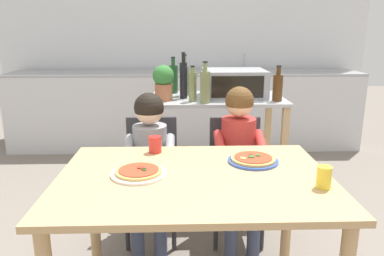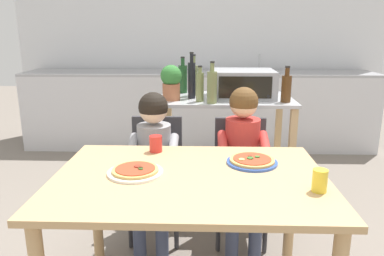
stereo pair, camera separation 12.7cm
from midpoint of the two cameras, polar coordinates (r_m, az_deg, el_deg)
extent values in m
plane|color=slate|center=(3.21, -1.72, -10.96)|extent=(12.57, 12.57, 0.00)
cube|color=silver|center=(4.83, -1.94, 14.32)|extent=(4.56, 0.12, 2.70)
cube|color=silver|center=(4.53, -1.83, 2.65)|extent=(4.11, 0.60, 0.88)
cube|color=#9E9EA3|center=(4.45, -1.88, 8.37)|extent=(4.11, 0.60, 0.03)
cube|color=gray|center=(4.51, 7.39, 8.50)|extent=(0.40, 0.33, 0.02)
cylinder|color=#B7BABF|center=(4.62, 7.20, 9.93)|extent=(0.02, 0.02, 0.20)
cube|color=#B7BABF|center=(2.98, 2.68, 4.48)|extent=(1.04, 0.62, 0.02)
cube|color=tan|center=(3.13, 2.55, -5.56)|extent=(0.96, 0.57, 0.02)
cube|color=tan|center=(2.84, -6.77, -5.30)|extent=(0.05, 0.05, 0.85)
cube|color=tan|center=(2.92, 12.48, -4.99)|extent=(0.05, 0.05, 0.85)
cube|color=tan|center=(3.35, -6.02, -2.12)|extent=(0.05, 0.05, 0.85)
cube|color=tan|center=(3.41, 10.32, -1.95)|extent=(0.05, 0.05, 0.85)
cube|color=#999BA0|center=(3.00, 5.19, 6.80)|extent=(0.49, 0.39, 0.21)
cube|color=black|center=(2.81, 5.68, 6.23)|extent=(0.39, 0.01, 0.16)
cylinder|color=black|center=(2.84, 9.08, 4.91)|extent=(0.02, 0.01, 0.02)
cylinder|color=#4C2D14|center=(2.86, 11.67, 5.98)|extent=(0.07, 0.07, 0.20)
cylinder|color=#4C2D14|center=(2.84, 11.81, 8.51)|extent=(0.03, 0.03, 0.06)
cylinder|color=black|center=(2.84, 11.85, 9.20)|extent=(0.04, 0.04, 0.01)
cylinder|color=#1E4723|center=(3.17, -4.02, 7.42)|extent=(0.08, 0.08, 0.23)
cylinder|color=#1E4723|center=(3.16, -4.06, 10.03)|extent=(0.03, 0.03, 0.06)
cylinder|color=black|center=(3.15, -4.08, 10.67)|extent=(0.03, 0.03, 0.01)
cylinder|color=black|center=(2.91, -2.56, 7.22)|extent=(0.06, 0.06, 0.28)
cylinder|color=black|center=(2.90, -2.60, 10.58)|extent=(0.03, 0.03, 0.07)
cylinder|color=black|center=(2.89, -2.61, 11.37)|extent=(0.03, 0.03, 0.01)
cylinder|color=olive|center=(2.79, -1.22, 6.23)|extent=(0.06, 0.06, 0.21)
cylinder|color=olive|center=(2.77, -1.23, 8.83)|extent=(0.03, 0.03, 0.04)
cylinder|color=black|center=(2.77, -1.24, 9.37)|extent=(0.03, 0.03, 0.01)
cylinder|color=olive|center=(3.04, -2.36, 7.22)|extent=(0.07, 0.07, 0.24)
cylinder|color=olive|center=(3.02, -2.39, 10.20)|extent=(0.04, 0.04, 0.08)
cylinder|color=black|center=(3.02, -2.40, 11.04)|extent=(0.04, 0.04, 0.01)
cylinder|color=olive|center=(2.72, 0.66, 6.19)|extent=(0.07, 0.07, 0.23)
cylinder|color=olive|center=(2.70, 0.67, 9.24)|extent=(0.03, 0.03, 0.06)
cylinder|color=black|center=(2.70, 0.68, 10.02)|extent=(0.03, 0.03, 0.01)
cylinder|color=#9E5B3D|center=(2.85, -5.63, 5.47)|extent=(0.13, 0.13, 0.13)
sphere|color=#337533|center=(2.83, -5.69, 7.92)|extent=(0.16, 0.16, 0.16)
cube|color=tan|center=(1.77, -1.76, -7.72)|extent=(1.28, 0.90, 0.03)
cylinder|color=tan|center=(2.35, -16.29, -12.24)|extent=(0.06, 0.06, 0.71)
cylinder|color=tan|center=(2.35, 12.85, -11.99)|extent=(0.06, 0.06, 0.71)
cube|color=#333338|center=(2.52, -7.70, -7.63)|extent=(0.36, 0.36, 0.04)
cube|color=#333338|center=(2.61, -7.50, -2.42)|extent=(0.34, 0.03, 0.38)
cylinder|color=#333338|center=(2.47, -4.31, -13.68)|extent=(0.03, 0.03, 0.42)
cylinder|color=#333338|center=(2.50, -11.38, -13.57)|extent=(0.03, 0.03, 0.42)
cylinder|color=#333338|center=(2.74, -4.05, -10.68)|extent=(0.03, 0.03, 0.42)
cylinder|color=#333338|center=(2.77, -10.38, -10.62)|extent=(0.03, 0.03, 0.42)
cube|color=#333338|center=(2.51, 5.42, -7.69)|extent=(0.36, 0.36, 0.04)
cube|color=#333338|center=(2.59, 5.08, -2.45)|extent=(0.34, 0.03, 0.38)
cylinder|color=#333338|center=(2.49, 9.25, -13.59)|extent=(0.03, 0.03, 0.42)
cylinder|color=#333338|center=(2.46, 2.15, -13.86)|extent=(0.03, 0.03, 0.42)
cylinder|color=#333338|center=(2.76, 8.06, -10.63)|extent=(0.03, 0.03, 0.42)
cylinder|color=#333338|center=(2.72, 1.71, -10.82)|extent=(0.03, 0.03, 0.42)
cube|color=#424C6B|center=(2.37, -6.37, -8.04)|extent=(0.10, 0.30, 0.10)
cylinder|color=#424C6B|center=(2.36, -6.44, -14.64)|extent=(0.08, 0.08, 0.44)
cube|color=#424C6B|center=(2.39, -9.75, -8.01)|extent=(0.10, 0.30, 0.10)
cylinder|color=#424C6B|center=(2.38, -9.92, -14.57)|extent=(0.08, 0.08, 0.44)
cylinder|color=gray|center=(2.34, -4.96, -3.27)|extent=(0.06, 0.26, 0.15)
cylinder|color=gray|center=(2.37, -11.27, -3.29)|extent=(0.06, 0.26, 0.15)
cylinder|color=gray|center=(2.45, -7.86, -3.27)|extent=(0.22, 0.22, 0.32)
sphere|color=beige|center=(2.39, -8.09, 2.72)|extent=(0.18, 0.18, 0.18)
sphere|color=black|center=(2.38, -8.10, 3.10)|extent=(0.19, 0.19, 0.19)
cube|color=#424C6B|center=(2.38, 7.55, -8.05)|extent=(0.10, 0.30, 0.10)
cylinder|color=#424C6B|center=(2.37, 7.87, -14.63)|extent=(0.08, 0.08, 0.44)
cube|color=#424C6B|center=(2.36, 4.16, -8.14)|extent=(0.10, 0.30, 0.10)
cylinder|color=#424C6B|center=(2.35, 4.38, -14.78)|extent=(0.08, 0.08, 0.44)
cylinder|color=#BC332D|center=(2.35, 9.03, -2.60)|extent=(0.06, 0.26, 0.15)
cylinder|color=#BC332D|center=(2.31, 2.68, -2.70)|extent=(0.06, 0.26, 0.15)
cylinder|color=#BC332D|center=(2.43, 5.55, -2.77)|extent=(0.22, 0.22, 0.37)
sphere|color=beige|center=(2.36, 5.72, 3.75)|extent=(0.17, 0.17, 0.17)
sphere|color=brown|center=(2.36, 5.73, 4.12)|extent=(0.18, 0.18, 0.18)
cylinder|color=white|center=(1.79, -10.14, -6.90)|extent=(0.26, 0.26, 0.01)
cylinder|color=tan|center=(1.79, -10.15, -6.54)|extent=(0.22, 0.22, 0.01)
cylinder|color=#B23D23|center=(1.79, -10.17, -6.30)|extent=(0.19, 0.19, 0.00)
cylinder|color=#386628|center=(1.77, -9.29, -6.34)|extent=(0.02, 0.02, 0.01)
cylinder|color=maroon|center=(1.80, -9.84, -5.97)|extent=(0.03, 0.03, 0.01)
cylinder|color=#563319|center=(1.78, -9.35, -6.22)|extent=(0.03, 0.03, 0.01)
cylinder|color=#3356B7|center=(1.94, 7.44, -5.02)|extent=(0.26, 0.26, 0.01)
cylinder|color=tan|center=(1.94, 7.45, -4.69)|extent=(0.23, 0.23, 0.01)
cylinder|color=#B23D23|center=(1.94, 7.46, -4.47)|extent=(0.19, 0.19, 0.00)
cylinder|color=#DBC666|center=(1.91, 5.91, -4.64)|extent=(0.03, 0.03, 0.01)
cylinder|color=#386628|center=(1.93, 7.17, -4.39)|extent=(0.03, 0.03, 0.01)
cylinder|color=maroon|center=(1.96, 7.08, -4.08)|extent=(0.02, 0.02, 0.01)
cylinder|color=#386628|center=(1.96, 8.19, -4.16)|extent=(0.03, 0.03, 0.01)
cylinder|color=yellow|center=(1.69, 17.44, -7.20)|extent=(0.06, 0.06, 0.10)
cylinder|color=red|center=(2.08, -7.40, -2.52)|extent=(0.07, 0.07, 0.09)
camera|label=1|loc=(0.06, -91.82, -0.49)|focal=35.01mm
camera|label=2|loc=(0.06, 88.18, 0.49)|focal=35.01mm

